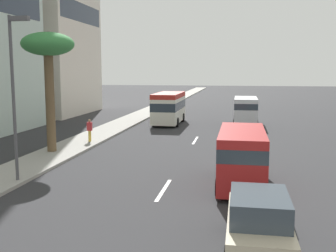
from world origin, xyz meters
The scene contains 11 objects.
ground_plane centered at (31.50, 0.00, 0.00)m, with size 198.00×198.00×0.00m, color #2D2D30.
sidewalk_right centered at (31.50, 7.70, 0.07)m, with size 162.00×2.84×0.15m, color #9E9B93.
lane_stripe_mid centered at (13.18, 0.00, 0.01)m, with size 3.20×0.16×0.01m, color silver.
lane_stripe_far centered at (25.63, 0.00, 0.01)m, with size 3.20×0.16×0.01m, color silver.
minibus_lead centered at (34.30, 3.46, 1.61)m, with size 6.50×2.40×2.93m.
car_second centered at (7.88, -3.69, 0.80)m, with size 4.16×1.79×1.70m.
van_third centered at (35.11, -3.66, 1.44)m, with size 5.31×2.19×2.51m.
van_fourth centered at (14.40, -3.24, 1.41)m, with size 5.31×2.08×2.47m.
pedestrian_near_lamp centered at (23.12, 7.07, 1.00)m, with size 0.30×0.34×1.56m.
palm_tree centered at (19.50, 8.13, 6.18)m, with size 3.09×3.09×7.13m.
street_lamp centered at (13.10, 6.58, 4.58)m, with size 0.24×0.97×7.24m.
Camera 1 is at (-3.23, -3.09, 5.06)m, focal length 43.41 mm.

